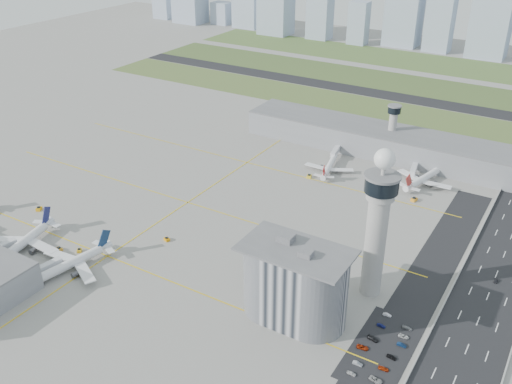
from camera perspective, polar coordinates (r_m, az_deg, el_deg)
The scene contains 53 objects.
ground at distance 266.95m, azimuth -3.93°, elevation -5.84°, with size 1000.00×1000.00×0.00m, color #9C9991.
grass_strip_0 at distance 456.69m, azimuth 10.42°, elevation 8.43°, with size 480.00×50.00×0.08m, color #516731.
grass_strip_1 at distance 524.37m, azimuth 13.55°, elevation 10.63°, with size 480.00×60.00×0.08m, color #3D5427.
grass_strip_2 at distance 598.48m, azimuth 16.13°, elevation 12.40°, with size 480.00×70.00×0.08m, color #536D33.
runway at distance 489.81m, azimuth 12.07°, elevation 9.60°, with size 480.00×22.00×0.10m, color black.
highway at distance 233.11m, azimuth 20.68°, elevation -13.63°, with size 28.00×500.00×0.10m, color black.
barrier_left at distance 234.15m, azimuth 17.33°, elevation -12.59°, with size 0.60×500.00×1.20m, color #9E9E99.
barrier_right at distance 232.23m, azimuth 24.14°, elevation -14.42°, with size 0.60×500.00×1.20m, color #9E9E99.
landside_road at distance 228.62m, azimuth 13.91°, elevation -13.37°, with size 18.00×260.00×0.08m, color black.
parking_lot at distance 220.21m, azimuth 12.36°, elevation -15.04°, with size 20.00×44.00×0.10m, color black.
taxiway_line_h_0 at distance 270.98m, azimuth -14.61°, elevation -6.23°, with size 260.00×0.60×0.01m, color yellow.
taxiway_line_h_1 at distance 308.30m, azimuth -6.85°, elevation -1.04°, with size 260.00×0.60×0.01m, color yellow.
taxiway_line_h_2 at distance 351.94m, azimuth -0.91°, elevation 2.97°, with size 260.00×0.60×0.01m, color yellow.
taxiway_line_v at distance 308.30m, azimuth -6.85°, elevation -1.04°, with size 0.60×260.00×0.01m, color yellow.
control_tower at distance 226.81m, azimuth 12.09°, elevation -2.62°, with size 14.00×14.00×64.50m.
secondary_tower at distance 368.32m, azimuth 13.50°, elevation 6.51°, with size 8.60×8.60×31.90m.
admin_building at distance 220.53m, azimuth 3.89°, elevation -9.11°, with size 42.00×24.00×33.50m.
terminal_pier at distance 367.88m, azimuth 14.68°, elevation 4.50°, with size 210.00×32.00×15.80m.
airplane_near_b at distance 284.79m, azimuth -22.45°, elevation -4.34°, with size 43.90×37.31×12.29m, color white, non-canonical shape.
airplane_near_c at distance 262.70m, azimuth -18.26°, elevation -6.41°, with size 42.79×36.37×11.98m, color white, non-canonical shape.
airplane_far_a at distance 342.24m, azimuth 7.36°, elevation 2.88°, with size 34.89×29.65×9.77m, color white, non-canonical shape.
airplane_far_b at distance 338.21m, azimuth 16.55°, elevation 1.73°, with size 40.13×34.11×11.24m, color white, non-canonical shape.
jet_bridge_near_2 at distance 262.43m, azimuth -21.48°, elevation -7.90°, with size 14.00×3.00×5.70m, color silver, non-canonical shape.
jet_bridge_far_0 at distance 367.27m, azimuth 8.19°, elevation 4.26°, with size 14.00×3.00×5.70m, color silver, non-canonical shape.
jet_bridge_far_1 at distance 352.83m, azimuth 15.61°, elevation 2.46°, with size 14.00×3.00×5.70m, color silver, non-canonical shape.
tug_0 at distance 319.22m, azimuth -20.89°, elevation -1.55°, with size 2.33×3.38×1.97m, color #F1A50F, non-canonical shape.
tug_1 at distance 277.34m, azimuth -17.25°, elevation -5.58°, with size 1.93×2.81×1.64m, color gold, non-canonical shape.
tug_2 at distance 281.03m, azimuth -19.10°, elevation -5.40°, with size 2.11×3.07×1.78m, color orange, non-canonical shape.
tug_3 at distance 276.35m, azimuth -8.91°, elevation -4.66°, with size 1.98×2.88×1.67m, color orange, non-canonical shape.
tug_4 at distance 333.88m, azimuth 5.33°, elevation 1.60°, with size 2.43×3.54×2.06m, color yellow, non-canonical shape.
tug_5 at distance 318.82m, azimuth 15.53°, elevation -0.69°, with size 2.46×3.57×2.08m, color orange, non-canonical shape.
car_lot_0 at distance 208.61m, azimuth 9.53°, elevation -17.45°, with size 1.34×3.32×1.13m, color silver.
car_lot_1 at distance 212.27m, azimuth 10.12°, elevation -16.54°, with size 1.24×3.55×1.17m, color #959AA0.
car_lot_2 at distance 218.55m, azimuth 10.61°, elevation -15.02°, with size 2.02×4.37×1.22m, color #9A2609.
car_lot_3 at distance 222.68m, azimuth 11.62°, elevation -14.17°, with size 1.79×4.40×1.28m, color black.
car_lot_4 at distance 228.98m, azimuth 12.41°, elevation -12.91°, with size 1.39×3.45×1.17m, color navy.
car_lot_5 at distance 234.44m, azimuth 12.97°, elevation -11.88°, with size 1.15×3.31×1.09m, color white.
car_lot_6 at distance 207.84m, azimuth 11.87°, elevation -17.91°, with size 2.14×4.64×1.29m, color #A4A4A4.
car_lot_7 at distance 212.29m, azimuth 12.64°, elevation -16.86°, with size 1.52×3.74×1.09m, color #A42A09.
car_lot_8 at distance 216.99m, azimuth 13.40°, elevation -15.75°, with size 1.47×3.65×1.24m, color black.
car_lot_9 at distance 222.54m, azimuth 14.36°, elevation -14.59°, with size 1.24×3.55×1.17m, color #0C2448.
car_lot_10 at distance 226.27m, azimuth 14.55°, elevation -13.80°, with size 1.82×3.94×1.10m, color silver.
car_lot_11 at distance 230.22m, azimuth 14.89°, elevation -13.01°, with size 1.54×3.79×1.10m, color gray.
car_hw_1 at distance 266.72m, azimuth 22.87°, elevation -8.17°, with size 1.16×3.33×1.10m, color black.
skyline_bldg_0 at distance 799.35m, azimuth -9.18°, elevation 17.71°, with size 24.05×19.24×26.50m, color #9EADC1.
skyline_bldg_2 at distance 754.08m, azimuth -3.45°, elevation 17.42°, with size 22.81×18.25×26.79m, color #9EADC1.
skyline_bldg_3 at distance 733.20m, azimuth -0.79°, elevation 17.58°, with size 32.30×25.84×36.93m, color #9EADC1.
skyline_bldg_4 at distance 693.27m, azimuth 2.01°, elevation 17.96°, with size 35.81×28.65×60.36m, color #9EADC1.
skyline_bldg_5 at distance 672.08m, azimuth 6.45°, elevation 17.78°, with size 25.49×20.39×66.89m, color #9EADC1.
skyline_bldg_6 at distance 654.03m, azimuth 10.23°, elevation 16.29°, with size 20.04×16.03×45.20m, color #9EADC1.
skyline_bldg_7 at distance 656.17m, azimuth 14.58°, elevation 16.62°, with size 35.76×28.61×61.22m, color #9EADC1.
skyline_bldg_8 at distance 638.68m, azimuth 18.08°, elevation 16.90°, with size 26.33×21.06×83.39m, color #9EADC1.
skyline_bldg_9 at distance 631.44m, azimuth 22.42°, elevation 15.11°, with size 36.96×29.57×62.11m, color #9EADC1.
Camera 1 is at (131.00, -180.12, 147.16)m, focal length 40.00 mm.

